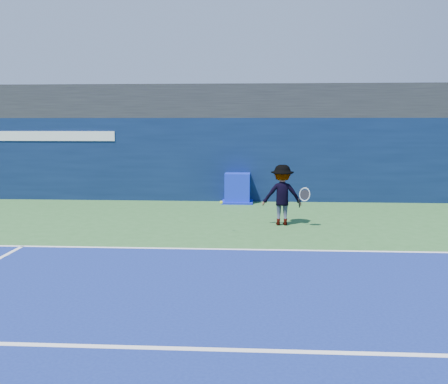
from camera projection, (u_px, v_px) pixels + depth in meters
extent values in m
plane|color=#2F632C|center=(236.00, 296.00, 8.16)|extent=(80.00, 80.00, 0.00)
cube|color=white|center=(240.00, 249.00, 11.13)|extent=(24.00, 0.10, 0.01)
cube|color=white|center=(230.00, 350.00, 6.18)|extent=(24.00, 0.10, 0.01)
cube|color=black|center=(247.00, 102.00, 19.05)|extent=(36.00, 3.00, 1.20)
cube|color=#0A193A|center=(246.00, 159.00, 18.34)|extent=(36.00, 1.00, 3.00)
cube|color=white|center=(54.00, 136.00, 18.13)|extent=(4.50, 0.04, 0.35)
cube|color=#0D1FBE|center=(238.00, 188.00, 17.78)|extent=(0.89, 0.89, 1.06)
cube|color=#0C18B0|center=(237.00, 201.00, 17.84)|extent=(1.12, 1.12, 0.07)
imported|color=white|center=(282.00, 195.00, 13.79)|extent=(1.09, 0.64, 1.68)
cylinder|color=black|center=(299.00, 203.00, 13.54)|extent=(0.08, 0.15, 0.26)
torus|color=silver|center=(305.00, 194.00, 13.45)|extent=(0.31, 0.17, 0.30)
cylinder|color=black|center=(305.00, 194.00, 13.45)|extent=(0.26, 0.13, 0.25)
sphere|color=#C7D818|center=(221.00, 202.00, 12.73)|extent=(0.08, 0.08, 0.08)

